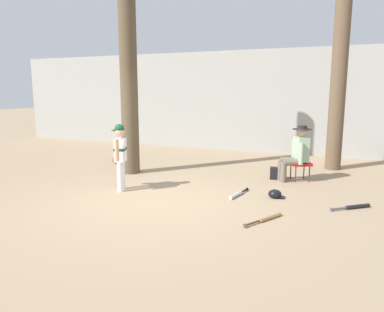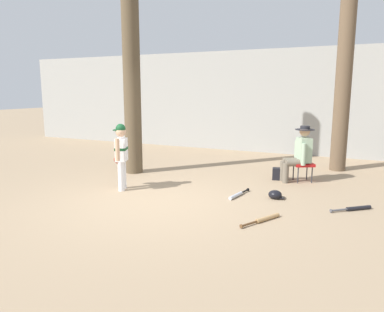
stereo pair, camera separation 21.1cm
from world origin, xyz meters
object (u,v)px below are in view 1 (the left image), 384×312
tree_behind_spectator (337,96)px  folding_stool (300,164)px  seated_spectator (296,152)px  bat_wood_tan (267,218)px  young_ballplayer (120,153)px  tree_near_player (128,56)px  bat_black_composite (355,207)px  bat_aluminum_silver (237,195)px  handbag_beside_stool (278,173)px  batting_helmet_black (275,194)px

tree_behind_spectator → folding_stool: size_ratio=7.89×
seated_spectator → bat_wood_tan: seated_spectator is taller
young_ballplayer → seated_spectator: bearing=35.0°
tree_near_player → bat_black_composite: 5.62m
bat_aluminum_silver → tree_behind_spectator: bearing=65.1°
folding_stool → bat_wood_tan: 2.76m
bat_wood_tan → bat_aluminum_silver: (-0.78, 1.04, -0.00)m
tree_near_player → bat_aluminum_silver: size_ratio=8.17×
young_ballplayer → bat_wood_tan: (3.00, -0.56, -0.71)m
tree_behind_spectator → bat_wood_tan: 4.70m
bat_black_composite → young_ballplayer: bearing=-172.4°
handbag_beside_stool → bat_aluminum_silver: (-0.45, -1.64, -0.10)m
bat_wood_tan → bat_black_composite: (1.22, 1.12, 0.00)m
tree_behind_spectator → bat_aluminum_silver: tree_behind_spectator is taller
seated_spectator → batting_helmet_black: size_ratio=4.16×
bat_black_composite → batting_helmet_black: bearing=175.7°
bat_wood_tan → bat_black_composite: same height
tree_near_player → batting_helmet_black: size_ratio=20.69×
tree_behind_spectator → bat_black_composite: (0.49, -3.18, -1.77)m
bat_black_composite → folding_stool: bearing=124.1°
bat_wood_tan → tree_behind_spectator: bearing=80.3°
tree_near_player → folding_stool: bearing=11.7°
handbag_beside_stool → bat_wood_tan: handbag_beside_stool is taller
seated_spectator → handbag_beside_stool: seated_spectator is taller
tree_near_player → handbag_beside_stool: bearing=12.4°
folding_stool → bat_wood_tan: size_ratio=0.72×
bat_black_composite → tree_near_player: bearing=170.3°
batting_helmet_black → seated_spectator: bearing=83.9°
seated_spectator → handbag_beside_stool: bearing=-179.1°
tree_behind_spectator → folding_stool: (-0.60, -1.56, -1.44)m
tree_near_player → young_ballplayer: (0.65, -1.39, -1.95)m
batting_helmet_black → folding_stool: bearing=80.8°
folding_stool → handbag_beside_stool: folding_stool is taller
seated_spectator → bat_wood_tan: 2.76m
bat_aluminum_silver → batting_helmet_black: batting_helmet_black is taller
young_ballplayer → folding_stool: 3.84m
tree_near_player → seated_spectator: (3.70, 0.74, -2.06)m
folding_stool → bat_aluminum_silver: (-0.91, -1.69, -0.33)m
handbag_beside_stool → young_ballplayer: bearing=-141.5°
bat_wood_tan → bat_black_composite: bearing=42.5°
tree_near_player → batting_helmet_black: bearing=-11.7°
young_ballplayer → batting_helmet_black: 3.04m
folding_stool → seated_spectator: size_ratio=0.45×
bat_wood_tan → batting_helmet_black: batting_helmet_black is taller
bat_aluminum_silver → batting_helmet_black: (0.66, 0.18, 0.04)m
young_ballplayer → seated_spectator: 3.72m
tree_behind_spectator → handbag_beside_stool: bearing=-123.4°
bat_wood_tan → bat_black_composite: size_ratio=1.21×
handbag_beside_stool → tree_behind_spectator: bearing=56.6°
tree_behind_spectator → batting_helmet_black: tree_behind_spectator is taller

